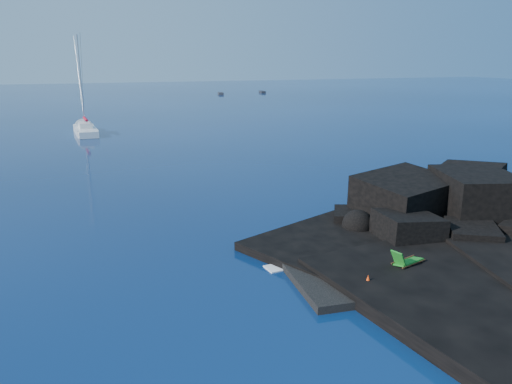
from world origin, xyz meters
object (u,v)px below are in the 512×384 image
at_px(deck_chair, 409,257).
at_px(distant_boat_b, 262,93).
at_px(sunbather, 340,262).
at_px(marker_cone, 368,281).
at_px(distant_boat_a, 221,94).
at_px(sailboat, 86,134).

relative_size(deck_chair, distant_boat_b, 0.43).
bearing_deg(sunbather, distant_boat_b, 67.52).
height_order(deck_chair, distant_boat_b, deck_chair).
bearing_deg(sunbather, deck_chair, -30.61).
bearing_deg(sunbather, marker_cone, -92.72).
distance_m(sunbather, distant_boat_b, 126.79).
relative_size(sunbather, distant_boat_a, 0.38).
height_order(deck_chair, marker_cone, deck_chair).
height_order(sailboat, distant_boat_b, sailboat).
height_order(sailboat, sunbather, sailboat).
xyz_separation_m(deck_chair, sunbather, (-2.74, 1.47, -0.42)).
bearing_deg(deck_chair, sunbather, 136.53).
bearing_deg(distant_boat_a, sailboat, -109.45).
distance_m(sailboat, distant_boat_a, 76.53).
xyz_separation_m(sailboat, marker_cone, (8.86, -53.58, 0.61)).
relative_size(deck_chair, sunbather, 1.08).
xyz_separation_m(sailboat, distant_boat_a, (39.13, 65.77, 0.00)).
relative_size(sailboat, deck_chair, 7.52).
relative_size(sunbather, distant_boat_b, 0.39).
distance_m(sailboat, deck_chair, 53.97).
relative_size(sailboat, distant_boat_b, 3.20).
relative_size(sunbather, marker_cone, 3.08).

